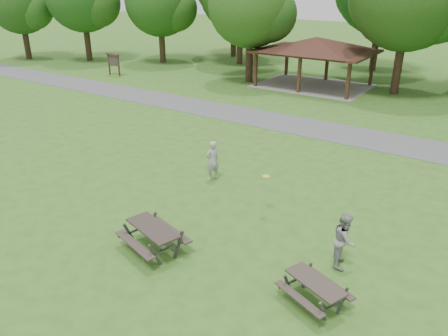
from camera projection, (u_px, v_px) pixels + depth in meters
ground at (131, 238)px, 14.30m from camera, size 160.00×160.00×0.00m
asphalt_path at (307, 127)px, 24.95m from camera, size 120.00×3.20×0.02m
pavilion at (316, 46)px, 33.38m from camera, size 8.60×7.01×3.76m
notice_board at (113, 60)px, 37.73m from camera, size 1.60×0.30×1.88m
tree_row_b at (161, 3)px, 42.18m from camera, size 7.14×6.80×9.28m
tree_row_d at (252, 7)px, 33.71m from camera, size 6.93×6.60×9.27m
tree_flank_left at (20, 3)px, 43.96m from camera, size 6.72×6.40×8.93m
picnic_table_middle at (153, 233)px, 13.41m from camera, size 2.33×2.06×0.86m
picnic_table_far at (315, 286)px, 11.23m from camera, size 2.02×1.83×0.72m
frisbee_in_flight at (266, 176)px, 15.21m from camera, size 0.35×0.35×0.02m
frisbee_thrower at (213, 160)px, 18.15m from camera, size 0.61×0.73×1.71m
frisbee_catcher at (344, 240)px, 12.65m from camera, size 0.83×0.96×1.69m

